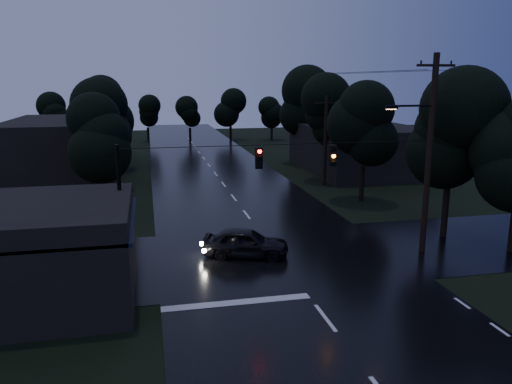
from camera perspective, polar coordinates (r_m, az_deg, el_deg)
name	(u,v)px	position (r m, az deg, el deg)	size (l,w,h in m)	color
main_road	(224,185)	(42.57, -3.72, 0.83)	(12.00, 120.00, 0.02)	black
cross_street	(278,256)	(25.55, 2.48, -7.27)	(60.00, 9.00, 0.02)	black
building_far_right	(359,148)	(49.94, 11.66, 4.92)	(10.00, 14.00, 4.40)	black
building_far_left	(65,145)	(52.16, -20.95, 5.00)	(10.00, 16.00, 5.00)	black
utility_pole_main	(428,151)	(26.28, 19.04, 4.43)	(3.50, 0.30, 10.00)	black
utility_pole_far	(325,140)	(42.08, 7.93, 5.96)	(2.00, 0.30, 7.50)	black
anchor_pole_left	(121,212)	(22.96, -15.20, -2.18)	(0.18, 0.18, 6.00)	black
span_signals	(296,156)	(23.46, 4.55, 4.14)	(15.00, 0.37, 1.12)	black
tree_corner_near	(452,131)	(29.26, 21.49, 6.47)	(4.48, 4.48, 9.44)	black
tree_left_a	(102,136)	(33.50, -17.18, 6.17)	(3.92, 3.92, 8.26)	black
tree_left_b	(102,120)	(41.46, -17.19, 7.83)	(4.20, 4.20, 8.85)	black
tree_left_c	(104,109)	(51.43, -17.02, 9.10)	(4.48, 4.48, 9.44)	black
tree_right_a	(365,125)	(36.65, 12.31, 7.54)	(4.20, 4.20, 8.85)	black
tree_right_b	(332,112)	(44.22, 8.71, 9.00)	(4.48, 4.48, 9.44)	black
tree_right_c	(304,103)	(53.82, 5.48, 10.12)	(4.76, 4.76, 10.03)	black
car	(246,243)	(25.19, -1.17, -5.80)	(1.72, 4.28, 1.46)	black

